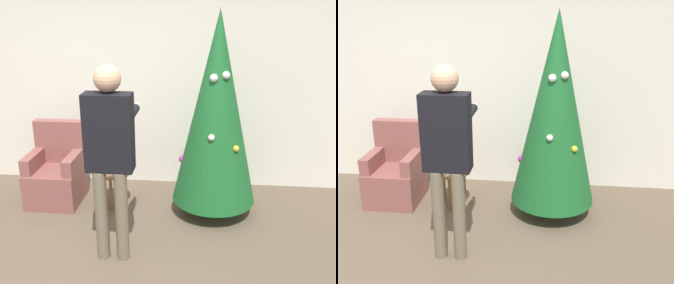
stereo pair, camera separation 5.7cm
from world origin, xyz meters
TOP-DOWN VIEW (x-y plane):
  - wall_back at (0.00, 2.23)m, footprint 8.00×0.06m
  - christmas_tree at (1.14, 1.44)m, footprint 0.94×0.94m
  - armchair at (-0.76, 1.56)m, footprint 0.61×0.64m
  - person_standing at (0.19, 0.51)m, footprint 0.44×0.57m
  - side_stool at (-0.04, 1.49)m, footprint 0.42×0.42m
  - laptop at (-0.04, 1.49)m, footprint 0.29×0.21m
  - book at (-0.04, 1.49)m, footprint 0.17×0.12m

SIDE VIEW (x-z plane):
  - armchair at x=-0.76m, z-range -0.14..0.82m
  - side_stool at x=-0.04m, z-range 0.15..0.59m
  - laptop at x=-0.04m, z-range 0.44..0.46m
  - book at x=-0.04m, z-range 0.46..0.48m
  - person_standing at x=0.19m, z-range 0.19..2.02m
  - christmas_tree at x=1.14m, z-range 0.09..2.36m
  - wall_back at x=0.00m, z-range 0.00..2.70m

